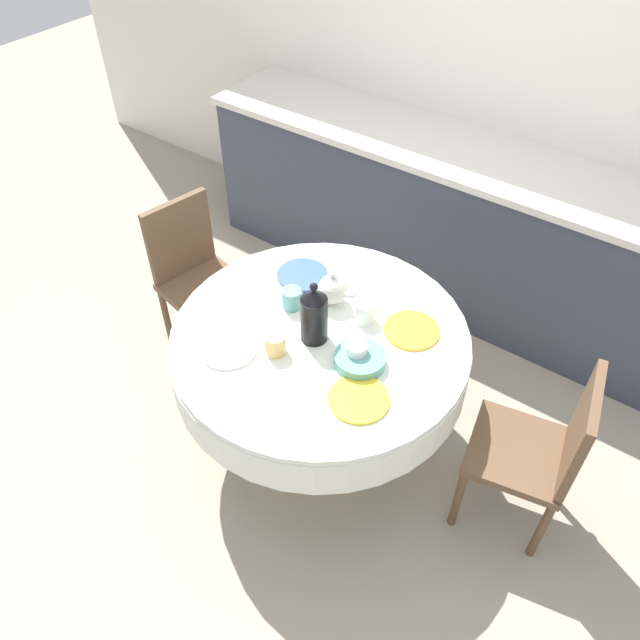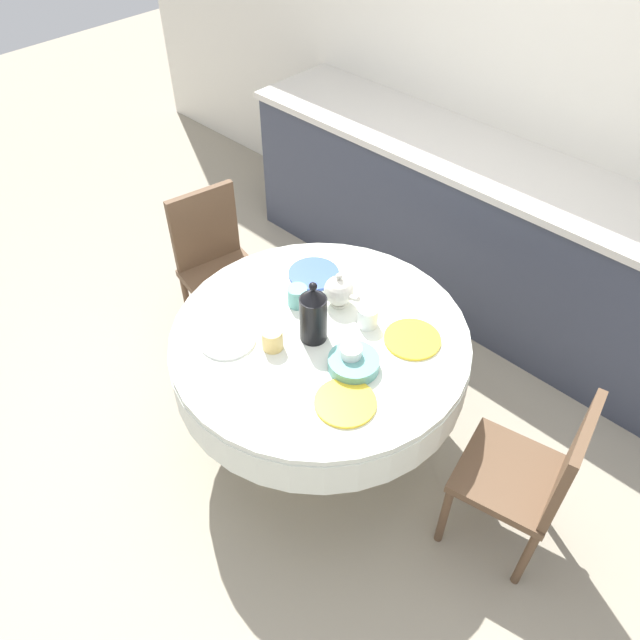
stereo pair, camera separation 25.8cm
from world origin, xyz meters
The scene contains 17 objects.
ground_plane centered at (0.00, 0.00, 0.00)m, with size 12.00×12.00×0.00m, color #9E937F.
wall_back centered at (0.00, 1.76, 1.30)m, with size 7.00×0.05×2.60m.
kitchen_counter centered at (0.00, 1.42, 0.48)m, with size 3.24×0.64×0.96m.
dining_table centered at (0.00, 0.00, 0.63)m, with size 1.29×1.29×0.75m.
chair_left centered at (0.96, 0.20, 0.49)m, with size 0.47×0.47×0.89m.
chair_right centered at (-0.96, 0.20, 0.49)m, with size 0.47×0.47×0.89m.
plate_near_left centered at (-0.25, -0.30, 0.76)m, with size 0.24×0.24×0.01m, color white.
cup_near_left centered at (-0.09, -0.19, 0.80)m, with size 0.09×0.09×0.09m, color #DBB766.
plate_near_right centered at (0.33, -0.21, 0.76)m, with size 0.24×0.24×0.01m, color yellow.
cup_near_right centered at (0.21, -0.04, 0.80)m, with size 0.09×0.09×0.09m, color white.
plate_far_left centered at (-0.29, 0.26, 0.76)m, with size 0.24×0.24×0.01m, color #3856AD.
cup_far_left centered at (-0.20, 0.07, 0.80)m, with size 0.09×0.09×0.09m, color #5BA39E.
plate_far_right centered at (0.31, 0.24, 0.76)m, with size 0.24×0.24×0.01m, color yellow.
cup_far_right centered at (0.11, 0.18, 0.80)m, with size 0.09×0.09×0.09m, color white.
coffee_carafe centered at (-0.01, -0.03, 0.88)m, with size 0.11×0.11×0.30m.
teapot centered at (-0.07, 0.19, 0.83)m, with size 0.18×0.13×0.18m.
fruit_bowl centered at (0.23, -0.05, 0.78)m, with size 0.21×0.21×0.05m, color #569993.
Camera 2 is at (1.29, -1.35, 2.62)m, focal length 35.00 mm.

